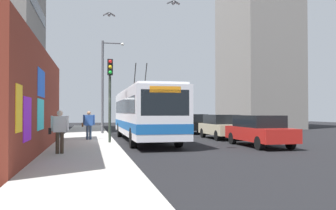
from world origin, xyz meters
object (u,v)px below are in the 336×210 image
(city_bus, at_px, (144,112))
(parked_car_red, at_px, (259,130))
(traffic_light, at_px, (110,86))
(parked_car_champagne, at_px, (221,126))
(parked_car_black, at_px, (195,123))
(pedestrian_near_wall, at_px, (60,128))
(street_lamp, at_px, (105,80))
(pedestrian_midblock, at_px, (89,123))

(city_bus, xyz_separation_m, parked_car_red, (-4.48, -5.20, -0.89))
(city_bus, bearing_deg, traffic_light, 135.99)
(city_bus, distance_m, parked_car_champagne, 5.33)
(traffic_light, bearing_deg, parked_car_champagne, -67.97)
(parked_car_black, bearing_deg, pedestrian_near_wall, 144.90)
(city_bus, bearing_deg, street_lamp, 18.56)
(parked_car_red, distance_m, pedestrian_near_wall, 9.79)
(parked_car_black, distance_m, traffic_light, 11.80)
(parked_car_black, bearing_deg, parked_car_red, -180.00)
(parked_car_black, distance_m, pedestrian_midblock, 10.77)
(pedestrian_near_wall, bearing_deg, parked_car_red, -76.22)
(city_bus, height_order, street_lamp, street_lamp)
(parked_car_champagne, xyz_separation_m, pedestrian_midblock, (-0.72, 8.44, 0.28))
(pedestrian_midblock, bearing_deg, traffic_light, -154.19)
(pedestrian_midblock, distance_m, street_lamp, 6.95)
(city_bus, relative_size, parked_car_champagne, 2.89)
(city_bus, bearing_deg, pedestrian_midblock, 89.56)
(parked_car_champagne, bearing_deg, street_lamp, 53.33)
(parked_car_champagne, distance_m, traffic_light, 8.25)
(pedestrian_near_wall, distance_m, pedestrian_midblock, 6.91)
(city_bus, relative_size, pedestrian_midblock, 7.44)
(pedestrian_near_wall, distance_m, traffic_light, 5.43)
(pedestrian_near_wall, bearing_deg, traffic_light, -25.20)
(pedestrian_midblock, xyz_separation_m, traffic_light, (-2.25, -1.09, 1.98))
(parked_car_black, relative_size, street_lamp, 0.58)
(parked_car_red, bearing_deg, street_lamp, 34.35)
(parked_car_black, bearing_deg, parked_car_champagne, 180.00)
(pedestrian_midblock, relative_size, street_lamp, 0.23)
(parked_car_champagne, distance_m, pedestrian_near_wall, 12.15)
(parked_car_champagne, bearing_deg, city_bus, 98.19)
(parked_car_red, relative_size, parked_car_champagne, 1.11)
(city_bus, distance_m, pedestrian_midblock, 3.30)
(parked_car_champagne, relative_size, traffic_light, 0.96)
(city_bus, relative_size, traffic_light, 2.79)
(parked_car_champagne, height_order, pedestrian_near_wall, pedestrian_near_wall)
(parked_car_red, distance_m, traffic_light, 8.01)
(parked_car_champagne, xyz_separation_m, street_lamp, (5.41, 7.27, 3.32))
(parked_car_champagne, height_order, street_lamp, street_lamp)
(parked_car_red, height_order, pedestrian_near_wall, pedestrian_near_wall)
(parked_car_black, xyz_separation_m, pedestrian_near_wall, (-13.52, 9.51, 0.29))
(parked_car_red, bearing_deg, city_bus, 49.28)
(parked_car_black, relative_size, pedestrian_near_wall, 2.44)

